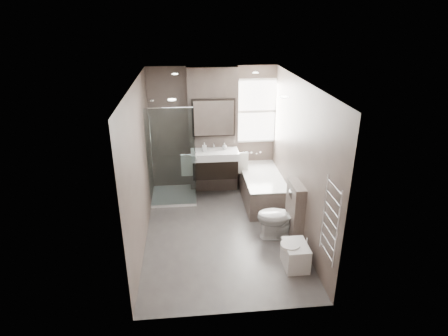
{
  "coord_description": "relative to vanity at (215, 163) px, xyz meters",
  "views": [
    {
      "loc": [
        -0.53,
        -5.58,
        3.6
      ],
      "look_at": [
        0.06,
        0.15,
        1.16
      ],
      "focal_mm": 30.0,
      "sensor_mm": 36.0,
      "label": 1
    }
  ],
  "objects": [
    {
      "name": "soap_bottle_a",
      "position": [
        -0.2,
        -0.01,
        0.35
      ],
      "size": [
        0.08,
        0.08,
        0.18
      ],
      "primitive_type": "imported",
      "color": "white",
      "rests_on": "vanity"
    },
    {
      "name": "window",
      "position": [
        0.9,
        0.45,
        0.93
      ],
      "size": [
        0.98,
        0.06,
        1.33
      ],
      "color": "white",
      "rests_on": "room"
    },
    {
      "name": "shower_enclosure",
      "position": [
        -0.75,
        -0.08,
        -0.25
      ],
      "size": [
        0.9,
        0.9,
        2.0
      ],
      "color": "white",
      "rests_on": "ground"
    },
    {
      "name": "cistern_box",
      "position": [
        1.21,
        -1.68,
        -0.24
      ],
      "size": [
        0.19,
        0.55,
        1.0
      ],
      "color": "brown",
      "rests_on": "ground"
    },
    {
      "name": "vanity",
      "position": [
        0.0,
        0.0,
        0.0
      ],
      "size": [
        0.95,
        0.47,
        0.66
      ],
      "color": "black",
      "rests_on": "vanity_pier"
    },
    {
      "name": "towel_radiator",
      "position": [
        1.25,
        -3.03,
        0.38
      ],
      "size": [
        0.03,
        0.49,
        1.1
      ],
      "color": "silver",
      "rests_on": "room"
    },
    {
      "name": "toilet",
      "position": [
        0.97,
        -1.66,
        -0.35
      ],
      "size": [
        0.82,
        0.53,
        0.78
      ],
      "primitive_type": "imported",
      "rotation": [
        0.0,
        0.0,
        -1.7
      ],
      "color": "white",
      "rests_on": "ground"
    },
    {
      "name": "vanity_pier",
      "position": [
        0.0,
        0.35,
        0.56
      ],
      "size": [
        1.0,
        0.25,
        2.6
      ],
      "primitive_type": "cube",
      "color": "brown",
      "rests_on": "ground"
    },
    {
      "name": "bidet",
      "position": [
        1.01,
        -2.46,
        -0.54
      ],
      "size": [
        0.41,
        0.48,
        0.5
      ],
      "color": "white",
      "rests_on": "ground"
    },
    {
      "name": "bathtub",
      "position": [
        0.92,
        -0.33,
        -0.43
      ],
      "size": [
        0.75,
        1.6,
        0.57
      ],
      "color": "brown",
      "rests_on": "ground"
    },
    {
      "name": "soap_bottle_b",
      "position": [
        0.2,
        0.08,
        0.33
      ],
      "size": [
        0.1,
        0.1,
        0.13
      ],
      "primitive_type": "imported",
      "color": "white",
      "rests_on": "vanity"
    },
    {
      "name": "room",
      "position": [
        0.0,
        -1.43,
        0.56
      ],
      "size": [
        2.7,
        3.9,
        2.7
      ],
      "color": "#4D4947",
      "rests_on": "ground"
    },
    {
      "name": "towel_left",
      "position": [
        -0.56,
        -0.02,
        -0.02
      ],
      "size": [
        0.24,
        0.06,
        0.44
      ],
      "primitive_type": "cube",
      "color": "silver",
      "rests_on": "vanity_pier"
    },
    {
      "name": "towel_right",
      "position": [
        0.56,
        -0.02,
        -0.02
      ],
      "size": [
        0.24,
        0.06,
        0.44
      ],
      "primitive_type": "cube",
      "color": "silver",
      "rests_on": "vanity_pier"
    },
    {
      "name": "mirror_cabinet",
      "position": [
        0.0,
        0.19,
        0.89
      ],
      "size": [
        0.86,
        0.08,
        0.76
      ],
      "color": "black",
      "rests_on": "vanity_pier"
    }
  ]
}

